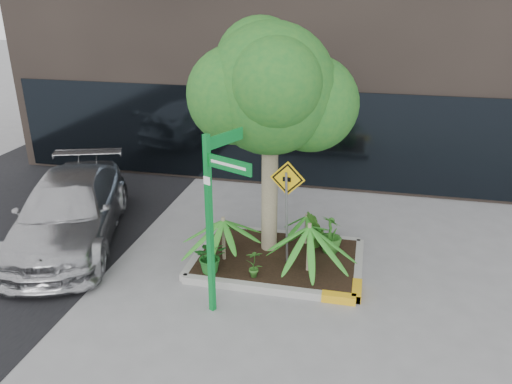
% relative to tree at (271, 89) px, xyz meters
% --- Properties ---
extents(ground, '(80.00, 80.00, 0.00)m').
position_rel_tree_xyz_m(ground, '(0.04, -0.63, -3.42)').
color(ground, gray).
rests_on(ground, ground).
extents(planter, '(3.35, 2.36, 0.15)m').
position_rel_tree_xyz_m(planter, '(0.27, -0.36, -3.32)').
color(planter, '#9E9E99').
rests_on(planter, ground).
extents(tree, '(3.12, 2.77, 4.68)m').
position_rel_tree_xyz_m(tree, '(0.00, 0.00, 0.00)').
color(tree, gray).
rests_on(tree, ground).
extents(palm_front, '(1.10, 1.10, 1.23)m').
position_rel_tree_xyz_m(palm_front, '(0.90, -0.72, -2.35)').
color(palm_front, gray).
rests_on(palm_front, ground).
extents(palm_left, '(1.02, 1.02, 1.13)m').
position_rel_tree_xyz_m(palm_left, '(-0.77, -0.67, -2.42)').
color(palm_left, gray).
rests_on(palm_left, ground).
extents(palm_back, '(0.76, 0.76, 0.84)m').
position_rel_tree_xyz_m(palm_back, '(0.72, 0.34, -2.64)').
color(palm_back, gray).
rests_on(palm_back, ground).
extents(parked_car, '(3.43, 5.23, 1.41)m').
position_rel_tree_xyz_m(parked_car, '(-4.30, -0.37, -2.72)').
color(parked_car, '#AFB0B4').
rests_on(parked_car, ground).
extents(shrub_a, '(0.76, 0.76, 0.67)m').
position_rel_tree_xyz_m(shrub_a, '(-0.88, -1.18, -2.94)').
color(shrub_a, '#1A5B1D').
rests_on(shrub_a, planter).
extents(shrub_b, '(0.62, 0.62, 0.79)m').
position_rel_tree_xyz_m(shrub_b, '(1.25, 0.10, -2.88)').
color(shrub_b, '#2D6E21').
rests_on(shrub_b, planter).
extents(shrub_c, '(0.39, 0.39, 0.58)m').
position_rel_tree_xyz_m(shrub_c, '(-0.04, -1.18, -2.98)').
color(shrub_c, '#2A601D').
rests_on(shrub_c, planter).
extents(shrub_d, '(0.52, 0.52, 0.83)m').
position_rel_tree_xyz_m(shrub_d, '(0.91, 0.22, -2.86)').
color(shrub_d, '#31691E').
rests_on(shrub_d, planter).
extents(street_sign_post, '(0.85, 1.15, 3.12)m').
position_rel_tree_xyz_m(street_sign_post, '(-0.48, -2.10, -1.49)').
color(street_sign_post, '#0C8430').
rests_on(street_sign_post, ground).
extents(cattle_sign, '(0.65, 0.29, 2.12)m').
position_rel_tree_xyz_m(cattle_sign, '(0.45, -0.65, -1.83)').
color(cattle_sign, slate).
rests_on(cattle_sign, ground).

